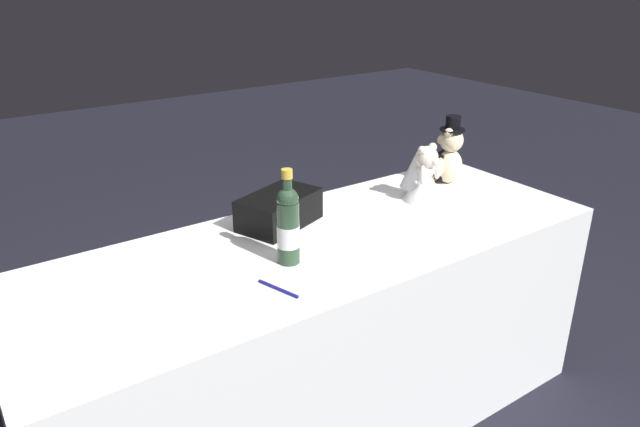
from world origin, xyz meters
The scene contains 7 objects.
ground_plane centered at (0.00, 0.00, 0.00)m, with size 12.00×12.00×0.00m, color black.
reception_table centered at (0.00, 0.00, 0.39)m, with size 2.04×0.74×0.77m, color white.
teddy_bear_groom centered at (0.78, 0.17, 0.89)m, with size 0.15×0.14×0.29m.
teddy_bear_bride centered at (0.55, 0.08, 0.87)m, with size 0.17×0.20×0.23m.
champagne_bottle centered at (-0.17, -0.07, 0.90)m, with size 0.07×0.07×0.31m.
signing_pen centered at (-0.29, -0.20, 0.78)m, with size 0.05×0.15×0.01m.
gift_case_black centered at (-0.04, 0.19, 0.83)m, with size 0.34×0.27×0.11m.
Camera 1 is at (-1.03, -1.48, 1.64)m, focal length 33.12 mm.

